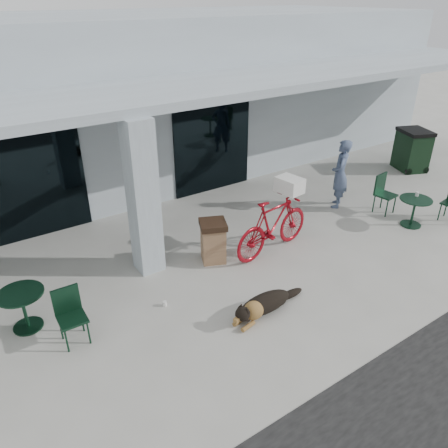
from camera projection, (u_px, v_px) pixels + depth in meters
ground at (277, 299)px, 8.11m from camera, size 80.00×80.00×0.00m
building at (100, 96)px, 13.25m from camera, size 22.00×7.00×4.50m
storefront_glass_left at (20, 183)px, 9.52m from camera, size 2.80×0.06×2.70m
storefront_glass_right at (213, 144)px, 12.00m from camera, size 2.40×0.06×2.70m
column at (143, 199)px, 8.31m from camera, size 0.50×0.50×3.12m
overhang at (175, 90)px, 9.22m from camera, size 22.00×2.80×0.18m
bicycle at (273, 225)px, 9.31m from camera, size 2.20×0.89×1.28m
laundry_basket at (290, 185)px, 9.20m from camera, size 0.47×0.59×0.32m
dog at (265, 302)px, 7.69m from camera, size 1.29×0.65×0.41m
cup_near_dog at (165, 304)px, 7.91m from camera, size 0.10×0.10×0.09m
cafe_table_near at (24, 310)px, 7.27m from camera, size 0.82×0.82×0.71m
cafe_chair_near at (72, 318)px, 6.91m from camera, size 0.44×0.48×0.95m
cafe_table_far at (413, 212)px, 10.51m from camera, size 0.78×0.78×0.70m
cafe_chair_far_a at (386, 194)px, 11.06m from camera, size 0.51×0.54×1.00m
person at (340, 174)px, 11.23m from camera, size 0.78×0.75×1.80m
cup_on_table at (417, 194)px, 10.47m from camera, size 0.08×0.08×0.11m
trash_receptacle at (213, 241)px, 9.08m from camera, size 0.70×0.70×0.91m
wheeled_bin at (412, 150)px, 13.75m from camera, size 1.11×1.23×1.28m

